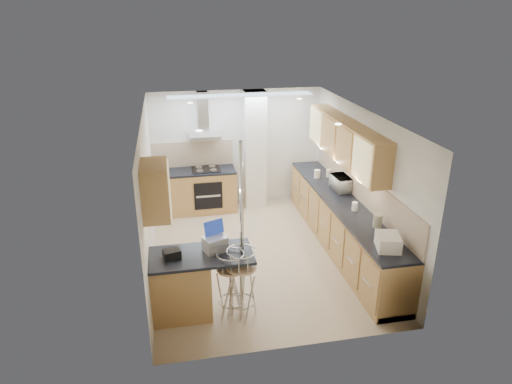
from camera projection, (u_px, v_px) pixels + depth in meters
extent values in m
plane|color=tan|center=(259.00, 255.00, 8.05)|extent=(4.80, 4.80, 0.00)
cube|color=silver|center=(237.00, 148.00, 9.77)|extent=(3.60, 0.04, 2.50)
cube|color=silver|center=(299.00, 262.00, 5.40)|extent=(3.60, 0.04, 2.50)
cube|color=silver|center=(148.00, 197.00, 7.26)|extent=(0.04, 4.80, 2.50)
cube|color=silver|center=(361.00, 182.00, 7.90)|extent=(0.04, 4.80, 2.50)
cube|color=white|center=(259.00, 114.00, 7.11)|extent=(3.60, 4.80, 0.02)
cube|color=#B48148|center=(345.00, 141.00, 8.00)|extent=(0.34, 3.00, 0.72)
cube|color=#B48148|center=(155.00, 190.00, 5.83)|extent=(0.34, 0.62, 0.72)
cube|color=beige|center=(359.00, 185.00, 7.93)|extent=(0.03, 4.40, 0.56)
cube|color=beige|center=(192.00, 154.00, 9.61)|extent=(1.70, 0.03, 0.56)
cube|color=white|center=(255.00, 150.00, 9.65)|extent=(0.45, 0.40, 2.50)
cube|color=silver|center=(204.00, 136.00, 9.27)|extent=(0.62, 0.48, 0.08)
cube|color=silver|center=(203.00, 113.00, 9.24)|extent=(0.22, 0.20, 0.88)
cylinder|color=silver|center=(242.00, 230.00, 6.17)|extent=(0.05, 0.05, 2.50)
cube|color=black|center=(208.00, 196.00, 9.39)|extent=(0.58, 0.02, 0.58)
cube|color=black|center=(206.00, 169.00, 9.49)|extent=(0.58, 0.50, 0.02)
cube|color=tan|center=(241.00, 95.00, 8.76)|extent=(2.80, 0.35, 0.02)
cube|color=#B48148|center=(341.00, 225.00, 8.15)|extent=(0.60, 4.40, 0.88)
cube|color=black|center=(343.00, 201.00, 7.98)|extent=(0.63, 4.40, 0.04)
cube|color=#B48148|center=(195.00, 192.00, 9.63)|extent=(1.70, 0.60, 0.88)
cube|color=black|center=(194.00, 171.00, 9.45)|extent=(1.70, 0.63, 0.04)
cube|color=#B48148|center=(201.00, 285.00, 6.36)|extent=(1.35, 0.62, 0.90)
cube|color=black|center=(199.00, 256.00, 6.19)|extent=(1.47, 0.72, 0.04)
imported|color=white|center=(342.00, 183.00, 8.38)|extent=(0.36, 0.50, 0.27)
cube|color=#AAAEB3|center=(215.00, 244.00, 6.24)|extent=(0.37, 0.33, 0.21)
cube|color=black|center=(172.00, 254.00, 6.07)|extent=(0.25, 0.21, 0.12)
cylinder|color=white|center=(317.00, 174.00, 9.00)|extent=(0.14, 0.14, 0.16)
cylinder|color=white|center=(329.00, 173.00, 9.05)|extent=(0.13, 0.13, 0.15)
cylinder|color=#B1A88D|center=(378.00, 221.00, 6.96)|extent=(0.19, 0.19, 0.21)
cylinder|color=white|center=(355.00, 206.00, 7.55)|extent=(0.12, 0.12, 0.15)
cube|color=white|center=(388.00, 242.00, 6.34)|extent=(0.40, 0.45, 0.21)
cylinder|color=silver|center=(161.00, 169.00, 9.18)|extent=(0.16, 0.16, 0.21)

